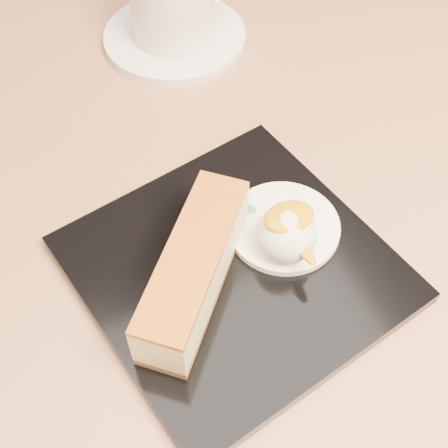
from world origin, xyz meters
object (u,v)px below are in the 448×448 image
table (203,286)px  saucer (175,37)px  cheesecake (194,269)px  coffee_cup (174,2)px  ice_cream_scoop (286,234)px  dessert_plate (235,269)px

table → saucer: 0.27m
cheesecake → table: bearing=18.3°
table → coffee_cup: bearing=73.3°
cheesecake → saucer: bearing=23.5°
table → coffee_cup: (0.06, 0.20, 0.20)m
table → ice_cream_scoop: bearing=-69.6°
dessert_plate → saucer: dessert_plate is taller
coffee_cup → dessert_plate: bearing=-117.0°
cheesecake → coffee_cup: size_ratio=1.17×
cheesecake → saucer: cheesecake is taller
table → dessert_plate: size_ratio=3.64×
table → coffee_cup: 0.29m
dessert_plate → ice_cream_scoop: 0.05m
table → dessert_plate: dessert_plate is taller
dessert_plate → ice_cream_scoop: ice_cream_scoop is taller
cheesecake → coffee_cup: (0.10, 0.30, 0.01)m
dessert_plate → saucer: 0.30m
cheesecake → ice_cream_scoop: same height
cheesecake → ice_cream_scoop: bearing=-47.8°
saucer → table: bearing=-106.2°
table → saucer: bearing=73.8°
dessert_plate → saucer: (0.06, 0.29, -0.00)m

